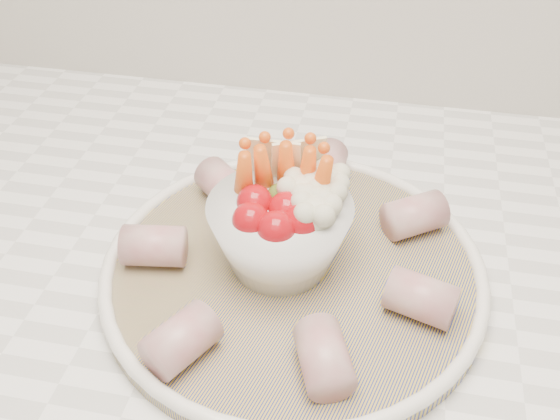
# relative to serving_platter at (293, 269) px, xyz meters

# --- Properties ---
(serving_platter) EXTENTS (0.40, 0.40, 0.02)m
(serving_platter) POSITION_rel_serving_platter_xyz_m (0.00, 0.00, 0.00)
(serving_platter) COLOR navy
(serving_platter) RESTS_ON kitchen_counter
(veggie_bowl) EXTENTS (0.12, 0.12, 0.11)m
(veggie_bowl) POSITION_rel_serving_platter_xyz_m (-0.01, 0.01, 0.05)
(veggie_bowl) COLOR white
(veggie_bowl) RESTS_ON serving_platter
(cured_meat_rolls) EXTENTS (0.29, 0.30, 0.04)m
(cured_meat_rolls) POSITION_rel_serving_platter_xyz_m (-0.00, 0.00, 0.02)
(cured_meat_rolls) COLOR #A94D55
(cured_meat_rolls) RESTS_ON serving_platter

